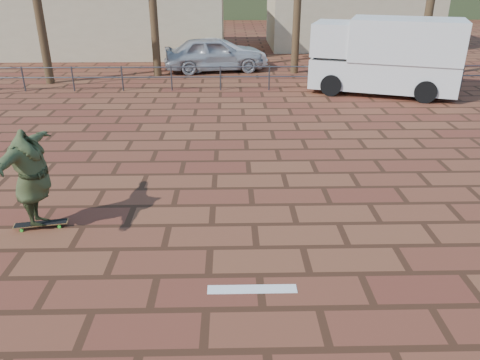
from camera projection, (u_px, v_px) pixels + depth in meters
The scene contains 11 objects.
ground at pixel (210, 248), 8.39m from camera, with size 120.00×120.00×0.00m, color brown.
paint_stripe at pixel (252, 289), 7.31m from camera, with size 1.40×0.22×0.01m, color white.
guardrail at pixel (220, 74), 19.04m from camera, with size 24.06×0.06×1.00m.
building_west at pixel (120, 12), 27.37m from camera, with size 12.60×7.60×4.50m.
building_east at pixel (350, 5), 29.37m from camera, with size 10.60×6.60×5.00m.
longboard at pixel (41, 224), 9.03m from camera, with size 1.02×0.40×0.10m.
skateboarder at pixel (32, 178), 8.63m from camera, with size 2.33×0.64×1.90m, color #394324.
campervan at pixel (386, 55), 18.30m from camera, with size 6.00×4.02×2.88m.
car_silver at pixel (214, 54), 22.62m from camera, with size 1.93×4.79×1.63m, color #A9ABB0.
car_white at pixel (221, 54), 23.12m from camera, with size 1.52×4.36×1.44m, color white.
street_sign at pixel (434, 61), 17.03m from camera, with size 0.43×0.17×2.18m.
Camera 1 is at (0.38, -7.15, 4.57)m, focal length 35.00 mm.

